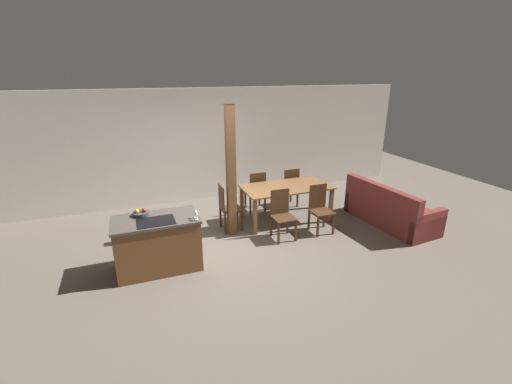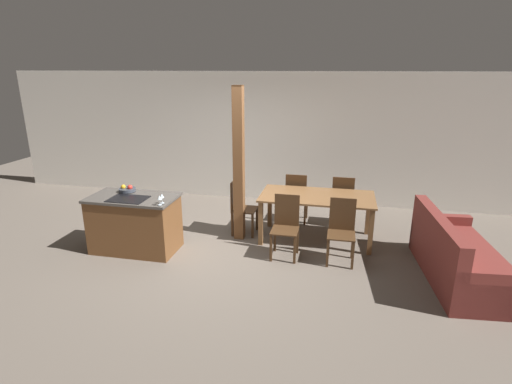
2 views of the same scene
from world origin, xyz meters
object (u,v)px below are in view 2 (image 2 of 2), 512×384
(dining_chair_far_right, at_px, (342,200))
(dining_chair_head_end, at_px, (240,206))
(timber_post, at_px, (239,166))
(dining_chair_near_left, at_px, (286,225))
(dining_chair_near_right, at_px, (342,230))
(fruit_bowl, at_px, (127,189))
(wine_glass_middle, at_px, (162,196))
(dining_table, at_px, (317,201))
(wine_glass_near, at_px, (159,198))
(dining_chair_far_left, at_px, (296,197))
(kitchen_island, at_px, (135,223))
(couch, at_px, (457,259))

(dining_chair_far_right, relative_size, dining_chair_head_end, 1.00)
(timber_post, bearing_deg, dining_chair_near_left, -29.93)
(timber_post, bearing_deg, dining_chair_near_right, -16.22)
(fruit_bowl, distance_m, dining_chair_near_right, 3.39)
(fruit_bowl, bearing_deg, wine_glass_middle, -27.80)
(dining_chair_near_left, xyz_separation_m, dining_chair_head_end, (-0.89, 0.70, 0.00))
(fruit_bowl, xyz_separation_m, dining_chair_near_right, (3.36, 0.10, -0.44))
(fruit_bowl, distance_m, dining_table, 3.06)
(dining_table, height_order, dining_chair_near_right, dining_chair_near_right)
(wine_glass_near, xyz_separation_m, dining_chair_far_left, (1.74, 1.99, -0.51))
(dining_chair_far_right, relative_size, timber_post, 0.38)
(fruit_bowl, relative_size, wine_glass_middle, 1.83)
(dining_table, bearing_deg, dining_chair_far_left, 120.81)
(dining_chair_far_right, bearing_deg, fruit_bowl, 23.98)
(dining_chair_near_right, bearing_deg, dining_chair_far_left, 120.81)
(dining_table, height_order, dining_chair_far_right, dining_chair_far_right)
(dining_chair_far_left, xyz_separation_m, dining_chair_head_end, (-0.89, -0.70, 0.00))
(dining_chair_far_right, bearing_deg, dining_table, 59.19)
(wine_glass_middle, bearing_deg, fruit_bowl, 152.20)
(wine_glass_near, distance_m, dining_chair_near_left, 1.91)
(fruit_bowl, bearing_deg, kitchen_island, -46.23)
(dining_chair_far_left, bearing_deg, wine_glass_near, 48.93)
(fruit_bowl, relative_size, wine_glass_near, 1.83)
(wine_glass_middle, xyz_separation_m, dining_table, (2.15, 1.22, -0.33))
(wine_glass_near, height_order, dining_chair_head_end, wine_glass_near)
(wine_glass_middle, height_order, dining_table, wine_glass_middle)
(dining_table, relative_size, couch, 0.92)
(dining_chair_near_left, bearing_deg, couch, -5.35)
(kitchen_island, bearing_deg, dining_table, 20.06)
(dining_chair_near_left, bearing_deg, dining_chair_head_end, 141.82)
(dining_chair_near_right, xyz_separation_m, timber_post, (-1.68, 0.49, 0.77))
(wine_glass_near, bearing_deg, dining_table, 31.07)
(dining_chair_far_left, xyz_separation_m, couch, (2.38, -1.62, -0.20))
(wine_glass_near, bearing_deg, fruit_bowl, 147.79)
(dining_table, distance_m, dining_chair_head_end, 1.31)
(dining_chair_near_left, xyz_separation_m, dining_chair_near_right, (0.83, 0.00, 0.00))
(wine_glass_near, xyz_separation_m, dining_table, (2.15, 1.30, -0.33))
(couch, xyz_separation_m, timber_post, (-3.23, 0.71, 0.96))
(dining_table, distance_m, couch, 2.20)
(wine_glass_near, relative_size, timber_post, 0.06)
(dining_table, distance_m, timber_post, 1.41)
(kitchen_island, xyz_separation_m, dining_chair_head_end, (1.45, 1.00, 0.05))
(dining_chair_far_right, xyz_separation_m, timber_post, (-1.68, -0.90, 0.77))
(dining_chair_head_end, height_order, timber_post, timber_post)
(wine_glass_middle, height_order, dining_chair_far_right, wine_glass_middle)
(kitchen_island, xyz_separation_m, couch, (4.71, 0.08, -0.15))
(dining_table, relative_size, dining_chair_far_left, 1.95)
(dining_chair_head_end, bearing_deg, kitchen_island, 124.74)
(dining_chair_far_right, bearing_deg, timber_post, 28.31)
(kitchen_island, xyz_separation_m, dining_chair_far_right, (3.16, 1.70, 0.05))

